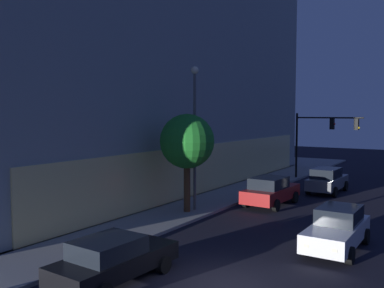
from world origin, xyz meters
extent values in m
plane|color=black|center=(0.00, 0.00, 0.00)|extent=(120.00, 120.00, 0.00)
cube|color=#4C4C51|center=(14.28, 18.96, 0.07)|extent=(35.86, 20.66, 0.15)
cube|color=#F6E08D|center=(14.28, 9.03, 1.80)|extent=(31.91, 0.60, 3.30)
cube|color=gray|center=(14.28, 18.96, 8.81)|extent=(35.46, 20.26, 17.32)
cylinder|color=black|center=(23.45, 5.72, 2.91)|extent=(0.18, 0.18, 5.51)
cylinder|color=black|center=(23.28, 3.00, 5.29)|extent=(0.45, 5.46, 0.12)
cube|color=black|center=(23.27, 2.72, 4.79)|extent=(0.34, 0.34, 0.90)
sphere|color=red|center=(23.26, 2.54, 4.79)|extent=(0.18, 0.18, 0.18)
cube|color=black|center=(23.15, 0.82, 4.79)|extent=(0.34, 0.34, 0.90)
sphere|color=yellow|center=(23.14, 0.64, 4.51)|extent=(0.18, 0.18, 0.18)
cylinder|color=#565656|center=(8.29, 6.47, 4.01)|extent=(0.16, 0.16, 7.72)
sphere|color=#F9EFC6|center=(8.29, 6.47, 8.02)|extent=(0.44, 0.44, 0.44)
cylinder|color=#52341E|center=(7.65, 6.58, 1.51)|extent=(0.37, 0.37, 2.72)
sphere|color=#207E28|center=(7.65, 6.58, 4.08)|extent=(3.03, 3.03, 3.03)
cube|color=black|center=(-1.49, 3.43, 0.61)|extent=(4.67, 2.05, 0.62)
cube|color=black|center=(-1.83, 3.44, 1.21)|extent=(2.29, 1.77, 0.58)
cube|color=#F9F4CC|center=(0.78, 3.90, 0.61)|extent=(0.13, 0.20, 0.12)
cube|color=#F9F4CC|center=(0.74, 2.78, 0.61)|extent=(0.13, 0.20, 0.12)
cylinder|color=black|center=(-0.03, 4.31, 0.30)|extent=(0.61, 0.26, 0.60)
cylinder|color=black|center=(-0.10, 2.44, 0.30)|extent=(0.61, 0.26, 0.60)
cylinder|color=black|center=(-2.88, 4.42, 0.30)|extent=(0.61, 0.26, 0.60)
cube|color=silver|center=(5.79, -2.02, 0.70)|extent=(4.72, 1.74, 0.73)
cube|color=black|center=(6.14, -2.02, 1.39)|extent=(2.14, 1.56, 0.66)
cube|color=#F9F4CC|center=(3.48, -2.53, 0.70)|extent=(0.12, 0.20, 0.12)
cube|color=#F9F4CC|center=(3.49, -1.49, 0.70)|extent=(0.12, 0.20, 0.12)
cylinder|color=black|center=(4.33, -2.88, 0.34)|extent=(0.68, 0.24, 0.67)
cylinder|color=black|center=(4.33, -1.15, 0.34)|extent=(0.68, 0.24, 0.67)
cylinder|color=black|center=(7.25, -2.89, 0.34)|extent=(0.68, 0.24, 0.67)
cylinder|color=black|center=(7.26, -1.17, 0.34)|extent=(0.68, 0.24, 0.67)
cube|color=maroon|center=(12.39, 3.52, 0.73)|extent=(4.79, 2.08, 0.75)
cube|color=black|center=(12.04, 3.53, 1.43)|extent=(2.39, 1.81, 0.65)
cube|color=#F9F4CC|center=(14.72, 4.03, 0.73)|extent=(0.13, 0.20, 0.12)
cube|color=#F9F4CC|center=(14.69, 2.87, 0.73)|extent=(0.13, 0.20, 0.12)
cylinder|color=black|center=(13.89, 4.44, 0.36)|extent=(0.72, 0.26, 0.71)
cylinder|color=black|center=(13.83, 2.51, 0.36)|extent=(0.72, 0.26, 0.71)
cylinder|color=black|center=(10.95, 4.53, 0.36)|extent=(0.72, 0.26, 0.71)
cylinder|color=black|center=(10.89, 2.60, 0.36)|extent=(0.72, 0.26, 0.71)
cube|color=slate|center=(18.46, 1.73, 0.73)|extent=(4.60, 1.89, 0.75)
cube|color=black|center=(18.11, 1.73, 1.44)|extent=(2.46, 1.66, 0.67)
cube|color=#F9F4CC|center=(20.70, 2.21, 0.73)|extent=(0.12, 0.20, 0.12)
cube|color=#F9F4CC|center=(20.68, 1.14, 0.73)|extent=(0.12, 0.20, 0.12)
cylinder|color=black|center=(19.89, 2.59, 0.36)|extent=(0.72, 0.26, 0.72)
cylinder|color=black|center=(19.85, 0.80, 0.36)|extent=(0.72, 0.26, 0.72)
cylinder|color=black|center=(17.06, 2.65, 0.36)|extent=(0.72, 0.26, 0.72)
cylinder|color=black|center=(17.02, 0.86, 0.36)|extent=(0.72, 0.26, 0.72)
camera|label=1|loc=(-11.70, -6.19, 5.57)|focal=39.39mm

